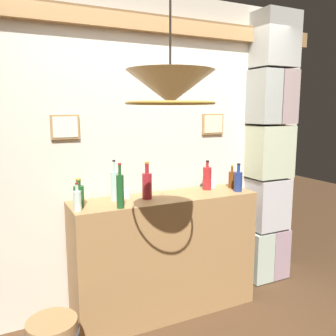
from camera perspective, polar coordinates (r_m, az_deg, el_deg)
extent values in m
cube|color=beige|center=(3.17, -2.74, 2.39)|extent=(3.40, 0.08, 2.72)
cube|color=#9E7547|center=(3.17, -2.45, 22.15)|extent=(3.40, 0.10, 0.14)
cube|color=#9E7547|center=(2.89, -16.24, 6.36)|extent=(0.22, 0.03, 0.19)
cube|color=beige|center=(2.87, -16.18, 6.35)|extent=(0.19, 0.01, 0.16)
cube|color=#9E7547|center=(3.39, 7.17, 7.04)|extent=(0.23, 0.03, 0.19)
cube|color=beige|center=(3.38, 7.32, 7.03)|extent=(0.20, 0.01, 0.16)
cube|color=#A8B7A4|center=(3.89, 13.82, -13.24)|extent=(0.22, 0.35, 0.51)
cube|color=gray|center=(4.03, 16.28, -12.56)|extent=(0.21, 0.35, 0.51)
cube|color=#B5B2B4|center=(3.79, 15.41, -5.41)|extent=(0.38, 0.35, 0.51)
cube|color=#B5BE9C|center=(3.70, 15.77, 2.61)|extent=(0.41, 0.35, 0.51)
cube|color=#9EA39B|center=(3.61, 14.82, 10.98)|extent=(0.21, 0.35, 0.51)
cube|color=gray|center=(3.75, 17.40, 10.79)|extent=(0.20, 0.35, 0.51)
cube|color=#A6A79F|center=(3.73, 16.52, 19.09)|extent=(0.40, 0.35, 0.51)
cube|color=#9E7547|center=(3.13, -0.41, -13.81)|extent=(1.58, 0.43, 1.03)
cylinder|color=navy|center=(3.20, 11.21, -2.18)|extent=(0.07, 0.07, 0.17)
cylinder|color=navy|center=(3.18, 11.28, -0.06)|extent=(0.03, 0.03, 0.06)
cylinder|color=black|center=(3.17, 11.30, 0.62)|extent=(0.03, 0.03, 0.01)
cylinder|color=#1B4F22|center=(2.62, -7.70, -3.78)|extent=(0.06, 0.06, 0.25)
cylinder|color=#1B4F22|center=(2.59, -7.77, -0.30)|extent=(0.02, 0.02, 0.07)
cylinder|color=maroon|center=(2.58, -7.79, 0.65)|extent=(0.02, 0.02, 0.01)
cylinder|color=brown|center=(3.33, 10.22, -1.87)|extent=(0.06, 0.06, 0.16)
cylinder|color=brown|center=(3.31, 10.27, -0.14)|extent=(0.02, 0.02, 0.05)
cylinder|color=#B7932D|center=(3.30, 10.28, 0.39)|extent=(0.02, 0.02, 0.01)
cylinder|color=silver|center=(2.62, -14.36, -5.18)|extent=(0.06, 0.06, 0.15)
cylinder|color=silver|center=(2.59, -14.45, -3.10)|extent=(0.02, 0.02, 0.05)
cylinder|color=maroon|center=(2.59, -14.48, -2.43)|extent=(0.02, 0.02, 0.01)
cylinder|color=#1A5120|center=(2.73, -14.14, -4.44)|extent=(0.08, 0.08, 0.16)
cylinder|color=#1A5120|center=(2.71, -14.22, -2.36)|extent=(0.04, 0.04, 0.05)
cylinder|color=#B7932D|center=(2.70, -14.25, -1.77)|extent=(0.04, 0.04, 0.01)
cylinder|color=maroon|center=(2.88, -3.39, -2.93)|extent=(0.08, 0.08, 0.21)
cylinder|color=maroon|center=(2.85, -3.42, -0.05)|extent=(0.03, 0.03, 0.08)
cylinder|color=#B7932D|center=(2.84, -3.43, 0.89)|extent=(0.04, 0.04, 0.01)
cylinder|color=#A0D5BE|center=(2.85, -8.60, -2.94)|extent=(0.06, 0.06, 0.23)
cylinder|color=#A0D5BE|center=(2.82, -8.68, 0.18)|extent=(0.02, 0.02, 0.09)
cylinder|color=black|center=(2.81, -8.70, 1.16)|extent=(0.02, 0.02, 0.01)
cylinder|color=maroon|center=(3.22, 6.31, -1.68)|extent=(0.08, 0.08, 0.21)
cylinder|color=maroon|center=(3.20, 6.35, 0.56)|extent=(0.03, 0.03, 0.05)
cylinder|color=black|center=(3.20, 6.36, 1.10)|extent=(0.03, 0.03, 0.01)
cylinder|color=silver|center=(2.94, -6.64, -4.12)|extent=(0.06, 0.06, 0.07)
cylinder|color=silver|center=(3.32, 7.14, -2.55)|extent=(0.06, 0.06, 0.07)
cone|color=beige|center=(1.94, 0.36, 12.85)|extent=(0.48, 0.48, 0.18)
cylinder|color=black|center=(1.97, 0.37, 21.04)|extent=(0.01, 0.01, 0.39)
torus|color=#AD8433|center=(1.93, 0.36, 10.40)|extent=(0.48, 0.48, 0.02)
torus|color=#333338|center=(2.64, -18.10, -23.92)|extent=(0.35, 0.35, 0.02)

